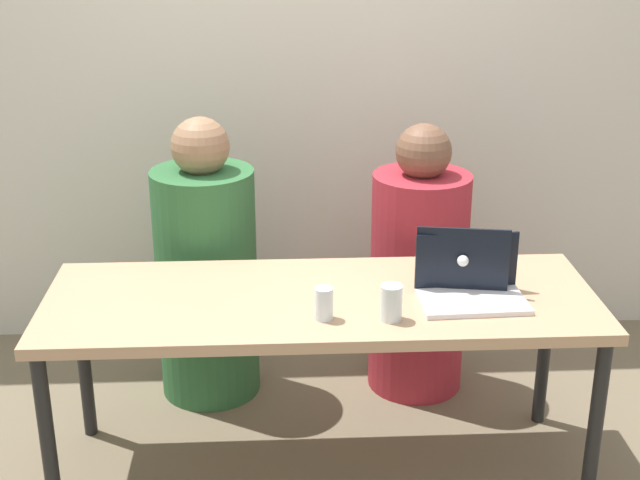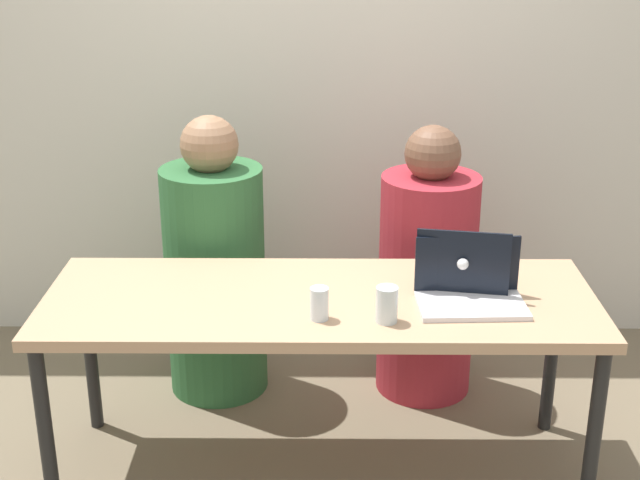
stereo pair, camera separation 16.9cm
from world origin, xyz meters
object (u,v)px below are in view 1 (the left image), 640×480
person_on_right (418,274)px  water_glass_right (391,305)px  person_on_left (207,275)px  laptop_back_right (461,271)px  water_glass_center (323,306)px  laptop_front_right (471,287)px

person_on_right → water_glass_right: size_ratio=9.64×
person_on_left → laptop_back_right: bearing=139.1°
laptop_back_right → water_glass_right: 0.39m
person_on_right → water_glass_center: 0.94m
person_on_right → laptop_front_right: size_ratio=3.16×
laptop_front_right → person_on_left: bearing=142.0°
person_on_right → laptop_front_right: (0.06, -0.67, 0.24)m
water_glass_right → laptop_front_right: bearing=25.8°
person_on_right → laptop_back_right: 0.60m
water_glass_center → laptop_front_right: bearing=13.6°
laptop_back_right → water_glass_center: (-0.50, -0.25, -0.00)m
laptop_front_right → laptop_back_right: size_ratio=1.04×
water_glass_right → water_glass_center: bearing=175.7°
laptop_front_right → water_glass_center: size_ratio=3.35×
person_on_left → laptop_front_right: bearing=133.8°
laptop_front_right → water_glass_center: 0.52m
laptop_front_right → person_on_right: bearing=92.9°
person_on_right → water_glass_right: 0.88m
water_glass_center → person_on_right: bearing=60.8°
person_on_left → laptop_back_right: size_ratio=3.38×
laptop_front_right → water_glass_right: (-0.29, -0.14, 0.01)m
laptop_back_right → person_on_left: bearing=-20.5°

